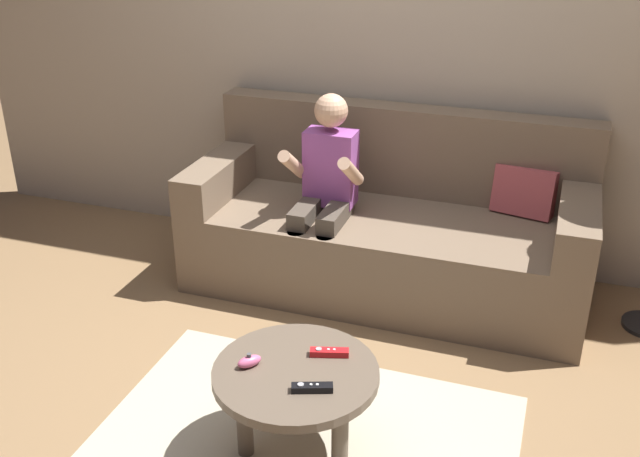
% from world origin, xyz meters
% --- Properties ---
extents(ground_plane, '(10.01, 10.01, 0.00)m').
position_xyz_m(ground_plane, '(0.00, 0.00, 0.00)').
color(ground_plane, olive).
extents(wall_back, '(5.01, 0.05, 2.50)m').
position_xyz_m(wall_back, '(0.00, 1.47, 1.25)').
color(wall_back, '#B2A38E').
rests_on(wall_back, ground).
extents(couch, '(1.99, 0.80, 0.88)m').
position_xyz_m(couch, '(0.18, 1.09, 0.31)').
color(couch, '#75604C').
rests_on(couch, ground).
extents(person_seated_on_couch, '(0.35, 0.43, 1.02)m').
position_xyz_m(person_seated_on_couch, '(-0.11, 0.90, 0.58)').
color(person_seated_on_couch, '#4C4238').
rests_on(person_seated_on_couch, ground).
extents(coffee_table, '(0.59, 0.59, 0.38)m').
position_xyz_m(coffee_table, '(0.18, -0.28, 0.32)').
color(coffee_table, brown).
rests_on(coffee_table, ground).
extents(area_rug, '(1.57, 1.22, 0.01)m').
position_xyz_m(area_rug, '(0.18, -0.29, 0.00)').
color(area_rug, '#BCB299').
rests_on(area_rug, ground).
extents(game_remote_black_near_edge, '(0.14, 0.08, 0.03)m').
position_xyz_m(game_remote_black_near_edge, '(0.28, -0.38, 0.40)').
color(game_remote_black_near_edge, black).
rests_on(game_remote_black_near_edge, coffee_table).
extents(nunchuk_pink, '(0.09, 0.10, 0.05)m').
position_xyz_m(nunchuk_pink, '(0.02, -0.32, 0.40)').
color(nunchuk_pink, pink).
rests_on(nunchuk_pink, coffee_table).
extents(game_remote_red_far_corner, '(0.14, 0.07, 0.03)m').
position_xyz_m(game_remote_red_far_corner, '(0.27, -0.17, 0.40)').
color(game_remote_red_far_corner, red).
rests_on(game_remote_red_far_corner, coffee_table).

